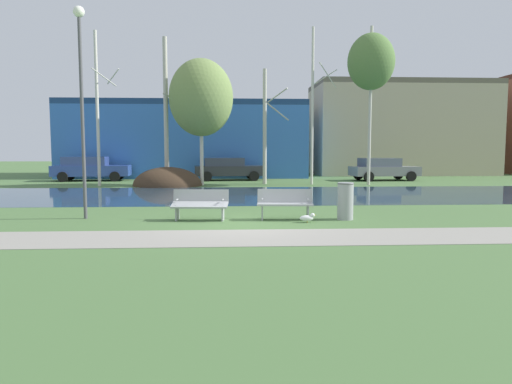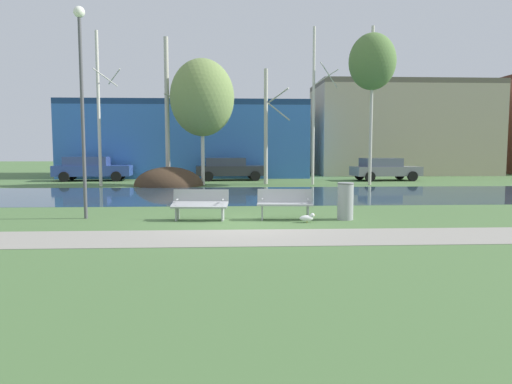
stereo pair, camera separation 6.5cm
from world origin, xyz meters
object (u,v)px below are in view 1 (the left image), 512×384
object	(u,v)px
bench_right	(285,203)
seagull	(307,218)
parked_hatch_third_grey	(383,169)
bench_left	(200,204)
trash_bin	(345,200)
parked_sedan_second_dark	(228,168)
streetlamp	(81,81)
parked_van_nearest_blue	(90,168)

from	to	relation	value
bench_right	seagull	world-z (taller)	bench_right
bench_right	parked_hatch_third_grey	size ratio (longest dim) A/B	0.37
bench_left	trash_bin	xyz separation A→B (m)	(4.18, -0.11, 0.08)
bench_left	parked_sedan_second_dark	bearing A→B (deg)	87.65
streetlamp	trash_bin	bearing A→B (deg)	-4.48
seagull	parked_sedan_second_dark	size ratio (longest dim) A/B	0.10
parked_hatch_third_grey	streetlamp	bearing A→B (deg)	-131.31
parked_hatch_third_grey	bench_right	bearing A→B (deg)	-116.76
seagull	parked_hatch_third_grey	distance (m)	18.99
bench_left	streetlamp	size ratio (longest dim) A/B	0.27
bench_left	trash_bin	distance (m)	4.18
bench_left	parked_sedan_second_dark	distance (m)	17.44
seagull	parked_hatch_third_grey	xyz separation A→B (m)	(7.85, 17.28, 0.64)
trash_bin	parked_van_nearest_blue	xyz separation A→B (m)	(-12.41, 17.51, 0.26)
streetlamp	parked_sedan_second_dark	xyz separation A→B (m)	(4.09, 16.94, -3.19)
bench_right	streetlamp	bearing A→B (deg)	175.27
trash_bin	parked_sedan_second_dark	xyz separation A→B (m)	(-3.46, 17.53, 0.23)
bench_left	parked_hatch_third_grey	bearing A→B (deg)	56.95
bench_left	parked_hatch_third_grey	xyz separation A→B (m)	(10.84, 16.66, 0.30)
parked_van_nearest_blue	parked_sedan_second_dark	world-z (taller)	parked_van_nearest_blue
parked_sedan_second_dark	parked_van_nearest_blue	bearing A→B (deg)	-179.86
parked_van_nearest_blue	parked_sedan_second_dark	xyz separation A→B (m)	(8.94, 0.02, -0.04)
bench_left	trash_bin	world-z (taller)	trash_bin
bench_right	trash_bin	distance (m)	1.74
trash_bin	parked_van_nearest_blue	world-z (taller)	parked_van_nearest_blue
streetlamp	parked_hatch_third_grey	world-z (taller)	streetlamp
trash_bin	parked_van_nearest_blue	distance (m)	21.46
parked_van_nearest_blue	seagull	bearing A→B (deg)	-58.08
streetlamp	parked_van_nearest_blue	bearing A→B (deg)	106.00
seagull	bench_right	bearing A→B (deg)	131.74
parked_sedan_second_dark	parked_hatch_third_grey	size ratio (longest dim) A/B	1.06
bench_left	streetlamp	world-z (taller)	streetlamp
bench_right	seagull	size ratio (longest dim) A/B	3.57
streetlamp	parked_sedan_second_dark	size ratio (longest dim) A/B	1.28
parked_van_nearest_blue	parked_sedan_second_dark	distance (m)	8.94
parked_van_nearest_blue	trash_bin	bearing A→B (deg)	-54.67
parked_hatch_third_grey	parked_sedan_second_dark	bearing A→B (deg)	175.74
bench_left	parked_hatch_third_grey	world-z (taller)	parked_hatch_third_grey
trash_bin	parked_hatch_third_grey	world-z (taller)	parked_hatch_third_grey
bench_left	trash_bin	bearing A→B (deg)	-1.52
parked_sedan_second_dark	bench_right	bearing A→B (deg)	-84.34
trash_bin	seagull	distance (m)	1.36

